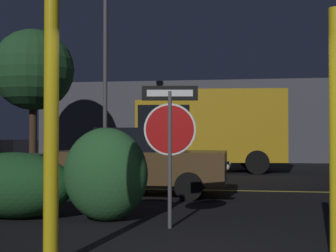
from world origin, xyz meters
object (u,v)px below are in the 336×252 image
(stop_sign, at_px, (170,129))
(street_lamp, at_px, (105,45))
(tree_0, at_px, (33,70))
(hedge_bush_1, at_px, (14,185))
(hedge_bush_2, at_px, (106,174))
(yellow_pole_right, at_px, (336,135))
(yellow_pole_left, at_px, (51,119))
(delivery_truck, at_px, (208,128))
(passing_car_2, at_px, (140,162))

(stop_sign, height_order, street_lamp, street_lamp)
(street_lamp, bearing_deg, tree_0, 155.17)
(hedge_bush_1, xyz_separation_m, hedge_bush_2, (1.58, -0.01, 0.20))
(stop_sign, bearing_deg, hedge_bush_1, 163.26)
(yellow_pole_right, distance_m, tree_0, 16.88)
(hedge_bush_2, distance_m, street_lamp, 11.00)
(stop_sign, height_order, hedge_bush_2, stop_sign)
(hedge_bush_1, relative_size, street_lamp, 0.25)
(yellow_pole_left, distance_m, delivery_truck, 13.18)
(stop_sign, distance_m, delivery_truck, 10.95)
(hedge_bush_1, distance_m, hedge_bush_2, 1.59)
(yellow_pole_right, xyz_separation_m, hedge_bush_2, (-3.15, 2.04, -0.63))
(hedge_bush_1, relative_size, passing_car_2, 0.51)
(yellow_pole_left, distance_m, hedge_bush_1, 3.33)
(stop_sign, xyz_separation_m, delivery_truck, (-0.12, 10.95, 0.19))
(hedge_bush_1, height_order, hedge_bush_2, hedge_bush_2)
(hedge_bush_2, bearing_deg, hedge_bush_1, 179.73)
(stop_sign, height_order, yellow_pole_right, yellow_pole_right)
(yellow_pole_left, relative_size, street_lamp, 0.38)
(hedge_bush_1, bearing_deg, hedge_bush_2, -0.27)
(passing_car_2, relative_size, delivery_truck, 0.72)
(hedge_bush_1, relative_size, tree_0, 0.35)
(yellow_pole_left, relative_size, hedge_bush_1, 1.51)
(hedge_bush_1, bearing_deg, stop_sign, -9.28)
(yellow_pole_right, distance_m, hedge_bush_2, 3.81)
(yellow_pole_right, bearing_deg, hedge_bush_2, 147.10)
(yellow_pole_left, distance_m, hedge_bush_2, 2.76)
(delivery_truck, xyz_separation_m, street_lamp, (-3.84, -0.69, 3.12))
(hedge_bush_2, height_order, tree_0, tree_0)
(delivery_truck, bearing_deg, yellow_pole_left, 171.93)
(passing_car_2, relative_size, tree_0, 0.69)
(delivery_truck, bearing_deg, hedge_bush_2, 170.13)
(yellow_pole_right, bearing_deg, tree_0, 125.51)
(yellow_pole_right, distance_m, hedge_bush_1, 5.22)
(passing_car_2, height_order, tree_0, tree_0)
(tree_0, bearing_deg, yellow_pole_right, -54.49)
(hedge_bush_1, relative_size, hedge_bush_2, 1.37)
(hedge_bush_1, height_order, tree_0, tree_0)
(stop_sign, xyz_separation_m, tree_0, (-7.63, 11.95, 2.67))
(hedge_bush_1, height_order, passing_car_2, passing_car_2)
(hedge_bush_2, bearing_deg, stop_sign, -21.31)
(hedge_bush_2, bearing_deg, yellow_pole_left, -86.35)
(passing_car_2, bearing_deg, street_lamp, -156.80)
(passing_car_2, xyz_separation_m, tree_0, (-6.37, 8.13, 3.38))
(hedge_bush_2, bearing_deg, delivery_truck, 84.66)
(passing_car_2, bearing_deg, delivery_truck, 171.33)
(hedge_bush_2, bearing_deg, yellow_pole_right, -32.90)
(delivery_truck, distance_m, tree_0, 7.97)
(stop_sign, relative_size, delivery_truck, 0.38)
(stop_sign, bearing_deg, tree_0, 115.09)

